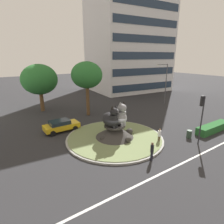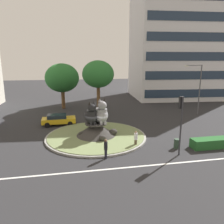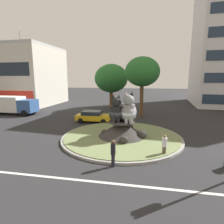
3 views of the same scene
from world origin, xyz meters
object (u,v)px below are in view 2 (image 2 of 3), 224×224
at_px(cat_statue_grey, 101,114).
at_px(second_tree_near_tower, 62,78).
at_px(sedan_on_far_lane, 58,119).
at_px(cat_statue_black, 91,115).
at_px(broadleaf_tree_behind_island, 98,74).
at_px(pedestrian_white_shirt, 136,138).
at_px(traffic_light_mast, 181,115).
at_px(streetlight_arm, 198,86).
at_px(litter_bin, 177,144).
at_px(pedestrian_black_shirt, 106,148).
at_px(office_tower, 177,41).

xyz_separation_m(cat_statue_grey, second_tree_near_tower, (-4.51, 15.89, 2.71)).
bearing_deg(sedan_on_far_lane, cat_statue_black, -57.10).
relative_size(broadleaf_tree_behind_island, pedestrian_white_shirt, 5.21).
xyz_separation_m(cat_statue_black, traffic_light_mast, (7.14, -5.88, 1.12)).
bearing_deg(cat_statue_black, cat_statue_grey, 84.34).
bearing_deg(second_tree_near_tower, streetlight_arm, -22.09).
height_order(cat_statue_grey, traffic_light_mast, traffic_light_mast).
xyz_separation_m(streetlight_arm, sedan_on_far_lane, (-20.89, -2.10, -3.72)).
height_order(cat_statue_black, litter_bin, cat_statue_black).
bearing_deg(pedestrian_black_shirt, sedan_on_far_lane, -0.93).
xyz_separation_m(cat_statue_black, litter_bin, (7.71, -4.49, -2.05)).
bearing_deg(traffic_light_mast, sedan_on_far_lane, 35.04).
distance_m(traffic_light_mast, broadleaf_tree_behind_island, 16.54).
relative_size(cat_statue_black, second_tree_near_tower, 0.33).
distance_m(broadleaf_tree_behind_island, litter_bin, 16.28).
distance_m(cat_statue_black, traffic_light_mast, 9.31).
bearing_deg(pedestrian_black_shirt, office_tower, -57.73).
relative_size(broadleaf_tree_behind_island, streetlight_arm, 1.08).
bearing_deg(office_tower, sedan_on_far_lane, -138.14).
xyz_separation_m(office_tower, litter_bin, (-14.10, -29.29, -12.24)).
distance_m(cat_statue_grey, office_tower, 33.80).
xyz_separation_m(second_tree_near_tower, pedestrian_white_shirt, (7.40, -19.38, -4.48)).
distance_m(traffic_light_mast, sedan_on_far_lane, 16.04).
bearing_deg(pedestrian_black_shirt, second_tree_near_tower, -12.01).
relative_size(traffic_light_mast, pedestrian_black_shirt, 2.96).
distance_m(broadleaf_tree_behind_island, streetlight_arm, 15.34).
height_order(cat_statue_black, traffic_light_mast, traffic_light_mast).
height_order(streetlight_arm, sedan_on_far_lane, streetlight_arm).
bearing_deg(streetlight_arm, pedestrian_black_shirt, 43.03).
relative_size(office_tower, second_tree_near_tower, 3.26).
height_order(streetlight_arm, pedestrian_white_shirt, streetlight_arm).
bearing_deg(streetlight_arm, second_tree_near_tower, -17.78).
bearing_deg(second_tree_near_tower, cat_statue_black, -77.83).
relative_size(streetlight_arm, sedan_on_far_lane, 1.78).
relative_size(second_tree_near_tower, streetlight_arm, 1.02).
bearing_deg(cat_statue_black, sedan_on_far_lane, -155.57).
xyz_separation_m(traffic_light_mast, pedestrian_black_shirt, (-6.45, 0.34, -2.67)).
bearing_deg(cat_statue_grey, pedestrian_white_shirt, 30.00).
bearing_deg(sedan_on_far_lane, streetlight_arm, 4.34).
bearing_deg(sedan_on_far_lane, cat_statue_grey, -49.78).
distance_m(cat_statue_black, office_tower, 34.56).
bearing_deg(sedan_on_far_lane, broadleaf_tree_behind_island, 33.96).
height_order(broadleaf_tree_behind_island, sedan_on_far_lane, broadleaf_tree_behind_island).
bearing_deg(pedestrian_white_shirt, litter_bin, 176.47).
height_order(cat_statue_black, second_tree_near_tower, second_tree_near_tower).
distance_m(streetlight_arm, pedestrian_white_shirt, 17.56).
relative_size(streetlight_arm, pedestrian_white_shirt, 4.81).
distance_m(cat_statue_grey, pedestrian_white_shirt, 4.86).
distance_m(office_tower, streetlight_arm, 19.60).
height_order(office_tower, second_tree_near_tower, office_tower).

